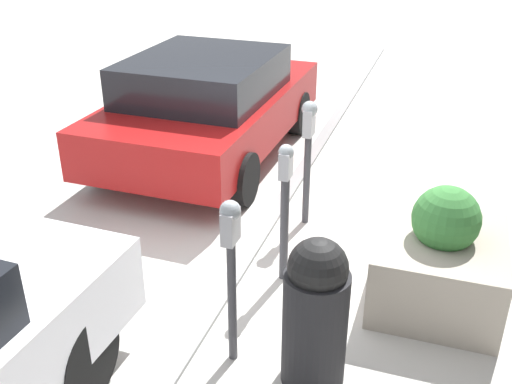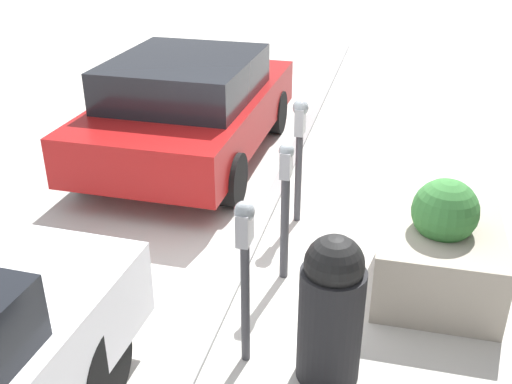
% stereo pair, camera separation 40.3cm
% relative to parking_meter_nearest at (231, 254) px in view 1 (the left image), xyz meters
% --- Properties ---
extents(ground_plane, '(40.00, 40.00, 0.00)m').
position_rel_parking_meter_nearest_xyz_m(ground_plane, '(1.14, 0.29, -0.95)').
color(ground_plane, beige).
extents(curb_strip, '(19.00, 0.16, 0.04)m').
position_rel_parking_meter_nearest_xyz_m(curb_strip, '(1.14, 0.37, -0.93)').
color(curb_strip, gray).
rests_on(curb_strip, ground_plane).
extents(parking_meter_nearest, '(0.18, 0.15, 1.37)m').
position_rel_parking_meter_nearest_xyz_m(parking_meter_nearest, '(0.00, 0.00, 0.00)').
color(parking_meter_nearest, '#38383D').
rests_on(parking_meter_nearest, ground_plane).
extents(parking_meter_second, '(0.16, 0.13, 1.34)m').
position_rel_parking_meter_nearest_xyz_m(parking_meter_second, '(1.16, -0.06, -0.10)').
color(parking_meter_second, '#38383D').
rests_on(parking_meter_second, ground_plane).
extents(parking_meter_middle, '(0.19, 0.16, 1.38)m').
position_rel_parking_meter_nearest_xyz_m(parking_meter_middle, '(2.26, 0.01, 0.01)').
color(parking_meter_middle, '#38383D').
rests_on(parking_meter_middle, ground_plane).
extents(planter_box, '(1.18, 1.06, 1.10)m').
position_rel_parking_meter_nearest_xyz_m(planter_box, '(1.25, -1.42, -0.53)').
color(planter_box, '#A39989').
rests_on(planter_box, ground_plane).
extents(parked_car_middle, '(3.91, 2.01, 1.41)m').
position_rel_parking_meter_nearest_xyz_m(parked_car_middle, '(3.61, 1.70, -0.21)').
color(parked_car_middle, maroon).
rests_on(parked_car_middle, ground_plane).
extents(trash_bin, '(0.47, 0.47, 1.19)m').
position_rel_parking_meter_nearest_xyz_m(trash_bin, '(-0.02, -0.63, -0.35)').
color(trash_bin, black).
rests_on(trash_bin, ground_plane).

